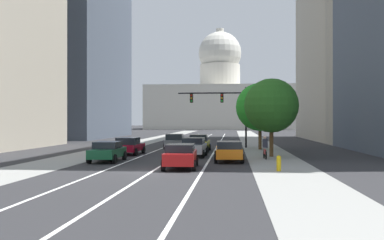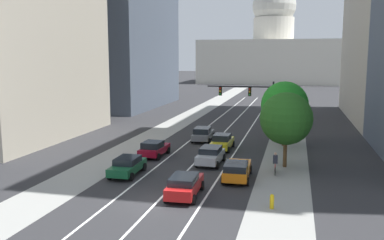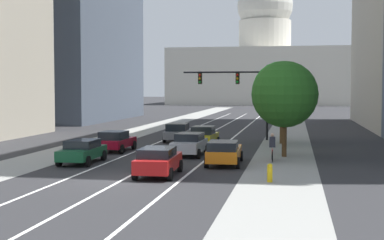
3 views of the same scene
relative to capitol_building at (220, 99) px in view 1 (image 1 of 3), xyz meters
The scene contains 20 objects.
ground_plane 87.70m from the capitol_building, 90.00° to the right, with size 400.00×400.00×0.00m, color #2B2B2D.
sidewalk_left 92.97m from the capitol_building, 94.70° to the right, with size 3.92×130.00×0.01m, color gray.
sidewalk_right 92.97m from the capitol_building, 85.30° to the right, with size 3.92×130.00×0.01m, color gray.
lane_stripe_left 102.64m from the capitol_building, 91.57° to the right, with size 0.16×90.00×0.01m, color white.
lane_stripe_center 102.61m from the capitol_building, 90.00° to the right, with size 0.16×90.00×0.01m, color white.
lane_stripe_right 102.64m from the capitol_building, 88.43° to the right, with size 0.16×90.00×0.01m, color white.
office_tower_far_left 82.58m from the capitol_building, 106.42° to the right, with size 14.85×27.82×40.03m.
capitol_building is the anchor object (origin of this frame).
car_silver 117.59m from the capitol_building, 89.31° to the right, with size 2.05×4.09×1.51m.
car_orange 121.64m from the capitol_building, 88.01° to the right, with size 2.13×4.78×1.46m.
car_red 126.21m from the capitol_building, 89.36° to the right, with size 2.11×4.45×1.48m.
car_yellow 111.73m from the capitol_building, 89.28° to the right, with size 1.98×4.33×1.58m.
car_green 122.43m from the capitol_building, 91.98° to the right, with size 2.01×4.31×1.41m.
car_gray 107.96m from the capitol_building, 90.75° to the right, with size 2.15×4.49×1.52m.
car_crimson 116.15m from the capitol_building, 92.09° to the right, with size 2.08×4.09×1.46m.
traffic_signal_mast 105.43m from the capitol_building, 88.05° to the right, with size 7.38×0.39×6.44m.
fire_hydrant 127.34m from the capitol_building, 86.79° to the right, with size 0.26×0.35×0.91m.
cyclist 119.51m from the capitol_building, 86.67° to the right, with size 0.38×1.70×1.72m.
street_tree_far_right 117.00m from the capitol_building, 86.28° to the right, with size 4.33×4.33×6.25m.
street_tree_mid_right 108.36m from the capitol_building, 86.17° to the right, with size 4.79×4.79×6.64m.
Camera 1 is at (4.53, -24.51, 2.85)m, focal length 40.57 mm.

